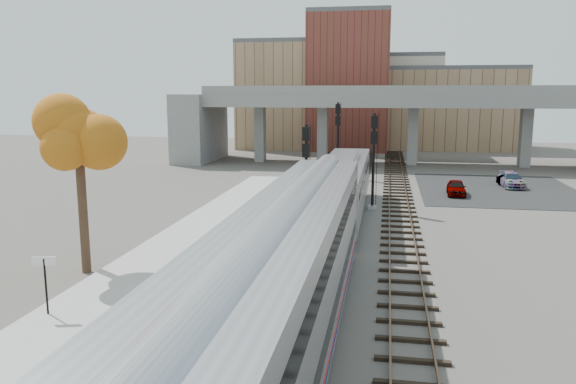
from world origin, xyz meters
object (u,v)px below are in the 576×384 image
(coach, at_px, (288,284))
(tree, at_px, (78,137))
(signal_mast_near, at_px, (306,179))
(car_a, at_px, (456,188))
(signal_mast_mid, at_px, (373,162))
(car_c, at_px, (511,180))
(signal_mast_far, at_px, (338,139))
(locomotive, at_px, (343,185))
(car_b, at_px, (511,181))

(coach, distance_m, tree, 14.43)
(signal_mast_near, xyz_separation_m, tree, (-9.39, -10.79, 3.40))
(signal_mast_near, xyz_separation_m, car_a, (11.04, 13.98, -2.61))
(signal_mast_mid, height_order, car_a, signal_mast_mid)
(coach, bearing_deg, tree, 145.78)
(car_c, bearing_deg, signal_mast_near, -132.65)
(signal_mast_mid, relative_size, signal_mast_far, 0.94)
(coach, xyz_separation_m, car_c, (14.50, 37.83, -2.09))
(signal_mast_mid, distance_m, car_a, 10.41)
(locomotive, xyz_separation_m, coach, (-0.00, -22.61, 0.52))
(signal_mast_far, relative_size, tree, 0.86)
(tree, bearing_deg, car_c, 49.12)
(coach, height_order, signal_mast_near, signal_mast_near)
(tree, height_order, car_b, tree)
(signal_mast_far, height_order, tree, tree)
(signal_mast_near, relative_size, car_b, 2.06)
(signal_mast_near, height_order, tree, tree)
(signal_mast_far, distance_m, car_b, 17.30)
(locomotive, relative_size, signal_mast_far, 2.46)
(signal_mast_far, xyz_separation_m, car_a, (11.04, -8.93, -3.27))
(signal_mast_mid, height_order, tree, tree)
(car_b, bearing_deg, signal_mast_mid, -154.73)
(locomotive, relative_size, coach, 0.76)
(locomotive, xyz_separation_m, car_b, (14.44, 15.12, -1.70))
(signal_mast_near, distance_m, signal_mast_far, 22.92)
(signal_mast_near, height_order, signal_mast_mid, signal_mast_mid)
(signal_mast_near, xyz_separation_m, signal_mast_far, (0.00, 22.91, 0.66))
(signal_mast_mid, bearing_deg, tree, -127.48)
(locomotive, xyz_separation_m, signal_mast_near, (-2.10, -4.00, 1.02))
(signal_mast_near, bearing_deg, signal_mast_mid, 58.90)
(signal_mast_mid, height_order, car_b, signal_mast_mid)
(tree, relative_size, car_b, 2.75)
(signal_mast_far, bearing_deg, coach, -87.10)
(coach, relative_size, car_a, 6.58)
(locomotive, relative_size, car_a, 5.01)
(tree, xyz_separation_m, car_b, (25.92, 29.91, -6.12))
(locomotive, distance_m, car_c, 21.08)
(signal_mast_mid, xyz_separation_m, signal_mast_far, (-4.10, 16.11, 0.33))
(coach, distance_m, car_c, 40.57)
(car_b, bearing_deg, car_c, 41.75)
(signal_mast_near, relative_size, tree, 0.75)
(car_b, bearing_deg, locomotive, -153.16)
(locomotive, distance_m, signal_mast_far, 19.10)
(locomotive, height_order, tree, tree)
(signal_mast_near, distance_m, car_c, 25.54)
(signal_mast_far, xyz_separation_m, car_c, (16.60, -3.68, -3.25))
(coach, relative_size, tree, 2.77)
(signal_mast_far, bearing_deg, locomotive, -83.66)
(signal_mast_far, bearing_deg, signal_mast_mid, -75.73)
(car_b, bearing_deg, signal_mast_far, 147.62)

